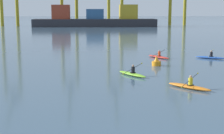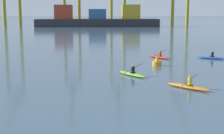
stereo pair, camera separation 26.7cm
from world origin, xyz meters
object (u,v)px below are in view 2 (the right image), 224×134
at_px(channel_buoy, 157,62).
at_px(kayak_orange, 189,86).
at_px(container_barge, 97,19).
at_px(kayak_lime, 132,74).
at_px(kayak_blue, 211,57).
at_px(kayak_red, 160,57).

height_order(channel_buoy, kayak_orange, kayak_orange).
relative_size(container_barge, kayak_orange, 14.72).
bearing_deg(kayak_orange, channel_buoy, 92.06).
xyz_separation_m(kayak_lime, kayak_blue, (10.10, 9.68, 0.00)).
height_order(kayak_red, kayak_blue, kayak_red).
bearing_deg(kayak_lime, kayak_blue, 43.78).
bearing_deg(kayak_blue, channel_buoy, -146.96).
distance_m(kayak_red, kayak_blue, 5.83).
xyz_separation_m(kayak_red, kayak_lime, (-4.34, -10.58, 0.00)).
height_order(kayak_red, kayak_lime, kayak_lime).
bearing_deg(kayak_lime, channel_buoy, 59.29).
distance_m(channel_buoy, kayak_orange, 10.05).
relative_size(channel_buoy, kayak_blue, 0.32).
bearing_deg(kayak_red, kayak_orange, -93.56).
bearing_deg(kayak_red, kayak_lime, -112.31).
xyz_separation_m(kayak_lime, kayak_orange, (3.37, -4.98, 0.00)).
distance_m(container_barge, channel_buoy, 88.70).
bearing_deg(container_barge, kayak_red, -85.62).
relative_size(kayak_lime, kayak_blue, 1.01).
height_order(kayak_lime, kayak_orange, kayak_lime).
height_order(kayak_lime, kayak_blue, kayak_lime).
xyz_separation_m(container_barge, kayak_red, (6.36, -83.02, -2.38)).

